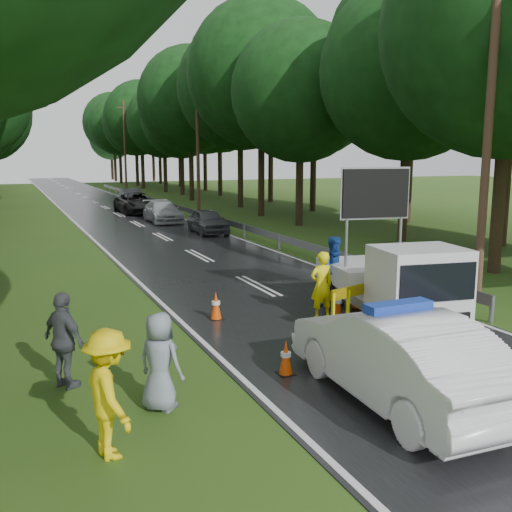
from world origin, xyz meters
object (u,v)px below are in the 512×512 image
queue_car_third (137,203)px  queue_car_fourth (132,197)px  police_sedan (396,357)px  work_truck (394,282)px  queue_car_second (163,212)px  queue_car_first (208,221)px  civilian (336,271)px  officer (322,285)px  barrier (369,293)px

queue_car_third → queue_car_fourth: size_ratio=1.27×
police_sedan → work_truck: 4.85m
work_truck → queue_car_fourth: 35.84m
police_sedan → work_truck: (2.88, 3.89, 0.23)m
police_sedan → queue_car_second: size_ratio=1.07×
queue_car_first → queue_car_fourth: queue_car_fourth is taller
police_sedan → civilian: size_ratio=2.51×
civilian → queue_car_first: size_ratio=0.50×
officer → police_sedan: bearing=73.7°
police_sedan → queue_car_first: (3.94, 21.27, -0.14)m
barrier → queue_car_third: (0.64, 29.48, -0.09)m
queue_car_second → queue_car_fourth: (0.60, 12.45, 0.03)m
queue_car_first → queue_car_second: size_ratio=0.85×
queue_car_third → queue_car_first: bearing=-86.4°
barrier → queue_car_third: queue_car_third is taller
queue_car_first → queue_car_second: bearing=100.6°
queue_car_fourth → queue_car_second: bearing=-91.4°
officer → queue_car_first: size_ratio=0.46×
work_truck → barrier: (-0.79, -0.10, -0.19)m
civilian → work_truck: bearing=-70.1°
barrier → queue_car_second: bearing=71.6°
police_sedan → officer: officer is taller
civilian → officer: bearing=-130.9°
police_sedan → civilian: civilian is taller
barrier → queue_car_first: queue_car_first is taller
officer → work_truck: bearing=148.9°
police_sedan → queue_car_third: police_sedan is taller
barrier → civilian: size_ratio=1.33×
queue_car_first → queue_car_third: queue_car_third is taller
barrier → officer: (-0.75, 1.00, 0.04)m
queue_car_first → queue_car_third: (-1.21, 12.00, 0.08)m
queue_car_fourth → barrier: bearing=-91.1°
work_truck → queue_car_third: bearing=99.4°
barrier → queue_car_second: (0.96, 23.48, -0.17)m
work_truck → barrier: 0.82m
queue_car_second → officer: bearing=-93.3°
queue_car_second → queue_car_third: size_ratio=0.85×
barrier → civilian: bearing=66.2°
officer → civilian: bearing=-136.2°
officer → queue_car_third: officer is taller
work_truck → queue_car_first: size_ratio=1.30×
queue_car_third → civilian: bearing=-93.0°
police_sedan → queue_car_first: police_sedan is taller
work_truck → queue_car_first: bearing=95.7°
work_truck → police_sedan: bearing=-117.4°
barrier → queue_car_third: bearing=72.7°
queue_car_first → queue_car_second: 6.07m
police_sedan → queue_car_fourth: police_sedan is taller
officer → queue_car_fourth: 35.00m
police_sedan → queue_car_second: bearing=-94.1°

